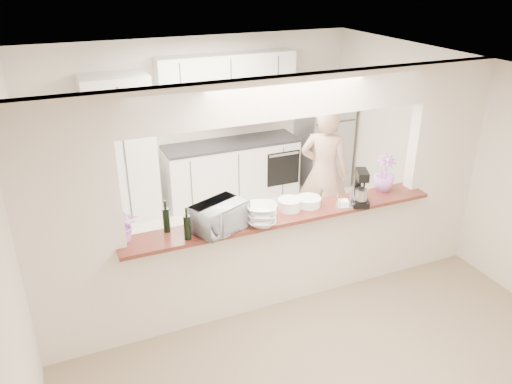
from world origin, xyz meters
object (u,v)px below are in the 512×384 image
refrigerator (323,136)px  toaster_oven (220,217)px  person (324,173)px  stand_mixer (360,189)px

refrigerator → toaster_oven: bearing=-135.2°
person → stand_mixer: bearing=114.1°
refrigerator → toaster_oven: (-2.76, -2.75, 0.38)m
stand_mixer → person: bearing=75.2°
toaster_oven → stand_mixer: size_ratio=1.29×
refrigerator → person: (-0.85, -1.48, 0.04)m
toaster_oven → refrigerator: bearing=21.2°
toaster_oven → person: person is taller
toaster_oven → person: (1.91, 1.27, -0.34)m
stand_mixer → person: size_ratio=0.22×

